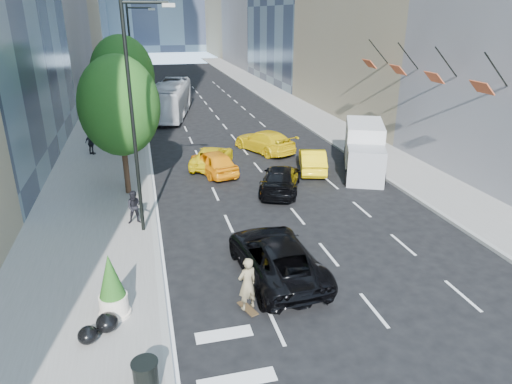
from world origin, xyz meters
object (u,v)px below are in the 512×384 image
object	(u,v)px
trash_can	(146,378)
skateboarder	(247,287)
black_sedan_mercedes	(281,179)
box_truck	(364,148)
city_bus	(171,99)
planter_shrub	(112,287)
black_sedan_lincoln	(276,257)

from	to	relation	value
trash_can	skateboarder	bearing A→B (deg)	41.42
black_sedan_mercedes	box_truck	xyz separation A→B (m)	(6.11, 2.07, 0.79)
box_truck	trash_can	distance (m)	20.94
skateboarder	city_bus	size ratio (longest dim) A/B	0.16
skateboarder	planter_shrub	size ratio (longest dim) A/B	0.85
trash_can	box_truck	bearing A→B (deg)	48.32
city_bus	planter_shrub	xyz separation A→B (m)	(-4.34, -32.19, -0.43)
city_bus	trash_can	world-z (taller)	city_bus
skateboarder	trash_can	size ratio (longest dim) A/B	1.98
black_sedan_lincoln	trash_can	bearing A→B (deg)	41.61
city_bus	trash_can	distance (m)	36.05
skateboarder	black_sedan_mercedes	size ratio (longest dim) A/B	0.38
skateboarder	city_bus	world-z (taller)	city_bus
black_sedan_lincoln	city_bus	xyz separation A→B (m)	(-1.58, 30.88, 0.84)
box_truck	planter_shrub	xyz separation A→B (m)	(-14.85, -11.93, -0.30)
black_sedan_mercedes	trash_can	size ratio (longest dim) A/B	5.21
trash_can	planter_shrub	bearing A→B (deg)	104.24
black_sedan_lincoln	box_truck	size ratio (longest dim) A/B	0.87
black_sedan_mercedes	box_truck	world-z (taller)	box_truck
black_sedan_mercedes	trash_can	bearing A→B (deg)	82.84
black_sedan_lincoln	black_sedan_mercedes	world-z (taller)	black_sedan_lincoln
planter_shrub	skateboarder	bearing A→B (deg)	-9.09
black_sedan_lincoln	box_truck	distance (m)	13.90
skateboarder	planter_shrub	distance (m)	4.40
city_bus	planter_shrub	size ratio (longest dim) A/B	5.27
skateboarder	city_bus	distance (m)	32.89
city_bus	box_truck	xyz separation A→B (m)	(10.51, -20.26, -0.12)
city_bus	trash_can	size ratio (longest dim) A/B	12.19
box_truck	planter_shrub	bearing A→B (deg)	-117.63
black_sedan_lincoln	box_truck	xyz separation A→B (m)	(8.93, 10.62, 0.72)
black_sedan_lincoln	box_truck	bearing A→B (deg)	-133.53
planter_shrub	black_sedan_lincoln	bearing A→B (deg)	12.43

